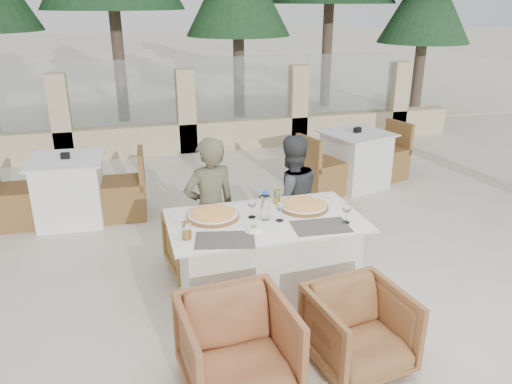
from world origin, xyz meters
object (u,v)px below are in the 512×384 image
object	(u,v)px
pizza_left	(213,215)
beer_glass_right	(277,197)
pizza_right	(304,205)
water_bottle	(265,205)
dining_table	(265,260)
diner_right	(290,200)
armchair_near_right	(359,330)
bg_table_b	(355,159)
olive_dish	(254,228)
armchair_far_right	(291,226)
bg_table_a	(70,190)
armchair_near_left	(237,349)
diner_left	(210,210)
wine_glass_corner	(346,212)
beer_glass_left	(187,230)
armchair_far_left	(201,245)
wine_glass_centre	(252,207)
wine_glass_near	(280,210)

from	to	relation	value
pizza_left	beer_glass_right	world-z (taller)	beer_glass_right
pizza_right	water_bottle	xyz separation A→B (m)	(-0.39, -0.13, 0.10)
dining_table	water_bottle	size ratio (longest dim) A/B	6.35
beer_glass_right	diner_right	size ratio (longest dim) A/B	0.10
armchair_near_right	bg_table_b	size ratio (longest dim) A/B	0.40
olive_dish	pizza_right	bearing A→B (deg)	31.00
armchair_far_right	bg_table_a	size ratio (longest dim) A/B	0.36
beer_glass_right	armchair_near_left	xyz separation A→B (m)	(-0.68, -1.31, -0.50)
armchair_near_right	bg_table_a	size ratio (longest dim) A/B	0.40
diner_left	wine_glass_corner	bearing A→B (deg)	128.18
beer_glass_left	pizza_right	bearing A→B (deg)	16.75
water_bottle	armchair_far_left	distance (m)	0.98
dining_table	beer_glass_right	xyz separation A→B (m)	(0.20, 0.31, 0.45)
wine_glass_centre	water_bottle	bearing A→B (deg)	-34.56
wine_glass_near	bg_table_a	distance (m)	2.96
beer_glass_right	diner_right	xyz separation A→B (m)	(0.25, 0.33, -0.19)
pizza_left	bg_table_a	size ratio (longest dim) A/B	0.26
diner_left	diner_right	xyz separation A→B (m)	(0.81, 0.11, -0.03)
armchair_near_left	wine_glass_centre	bearing A→B (deg)	65.56
wine_glass_near	armchair_far_left	world-z (taller)	wine_glass_near
pizza_left	wine_glass_corner	bearing A→B (deg)	-20.62
water_bottle	armchair_near_right	xyz separation A→B (m)	(0.40, -0.98, -0.60)
dining_table	pizza_right	xyz separation A→B (m)	(0.38, 0.14, 0.41)
pizza_right	armchair_far_left	bearing A→B (deg)	149.67
pizza_left	armchair_near_right	distance (m)	1.48
diner_right	wine_glass_near	bearing A→B (deg)	59.63
armchair_far_left	wine_glass_near	bearing A→B (deg)	121.99
dining_table	armchair_far_left	size ratio (longest dim) A/B	2.53
wine_glass_corner	water_bottle	bearing A→B (deg)	158.77
beer_glass_right	diner_right	bearing A→B (deg)	53.38
pizza_left	armchair_far_left	xyz separation A→B (m)	(-0.04, 0.48, -0.51)
pizza_right	bg_table_b	distance (m)	2.85
water_bottle	beer_glass_left	size ratio (longest dim) A/B	1.79
dining_table	armchair_far_right	xyz separation A→B (m)	(0.53, 0.83, -0.11)
pizza_right	armchair_far_right	xyz separation A→B (m)	(0.14, 0.69, -0.53)
beer_glass_left	bg_table_b	distance (m)	3.79
olive_dish	diner_right	size ratio (longest dim) A/B	0.09
pizza_right	armchair_far_left	xyz separation A→B (m)	(-0.84, 0.49, -0.51)
dining_table	beer_glass_left	xyz separation A→B (m)	(-0.68, -0.18, 0.46)
bg_table_a	beer_glass_left	bearing A→B (deg)	-62.93
armchair_near_left	armchair_far_left	bearing A→B (deg)	84.31
armchair_near_left	diner_left	xyz separation A→B (m)	(0.12, 1.53, 0.35)
olive_dish	armchair_far_left	size ratio (longest dim) A/B	0.17
wine_glass_near	olive_dish	world-z (taller)	wine_glass_near
beer_glass_left	armchair_near_right	world-z (taller)	beer_glass_left
wine_glass_near	armchair_near_right	world-z (taller)	wine_glass_near
wine_glass_near	beer_glass_right	distance (m)	0.38
water_bottle	armchair_far_left	size ratio (longest dim) A/B	0.40
pizza_left	wine_glass_near	distance (m)	0.56
water_bottle	beer_glass_right	distance (m)	0.38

